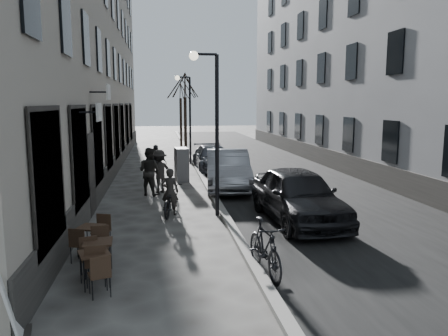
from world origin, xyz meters
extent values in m
plane|color=#393734|center=(0.00, 0.00, 0.00)|extent=(120.00, 120.00, 0.00)
cube|color=black|center=(3.85, 16.00, 0.00)|extent=(7.30, 60.00, 0.00)
cube|color=slate|center=(0.20, 16.00, 0.06)|extent=(0.25, 60.00, 0.12)
cube|color=#AB9F8F|center=(-6.00, 16.50, 8.00)|extent=(4.00, 35.00, 16.00)
cube|color=gray|center=(9.50, 16.50, 8.00)|extent=(4.00, 35.00, 16.00)
cylinder|color=black|center=(0.00, 6.00, 2.50)|extent=(0.12, 0.12, 5.00)
cylinder|color=black|center=(-0.35, 6.00, 5.00)|extent=(0.70, 0.08, 0.08)
sphere|color=#FFF2CC|center=(-0.70, 6.00, 4.95)|extent=(0.28, 0.28, 0.28)
cylinder|color=black|center=(0.00, 18.00, 2.50)|extent=(0.12, 0.12, 5.00)
cylinder|color=black|center=(-0.35, 18.00, 5.00)|extent=(0.70, 0.08, 0.08)
sphere|color=#FFF2CC|center=(-0.70, 18.00, 4.95)|extent=(0.28, 0.28, 0.28)
cylinder|color=black|center=(-0.10, 21.00, 1.95)|extent=(0.20, 0.20, 3.90)
cylinder|color=black|center=(-0.10, 27.00, 1.95)|extent=(0.20, 0.20, 3.90)
cube|color=black|center=(-3.07, 0.98, 0.66)|extent=(0.70, 0.70, 0.04)
cylinder|color=black|center=(-3.22, 0.69, 0.32)|extent=(0.02, 0.02, 0.65)
cylinder|color=black|center=(-2.78, 0.83, 0.32)|extent=(0.02, 0.02, 0.65)
cylinder|color=black|center=(-3.37, 1.13, 0.32)|extent=(0.02, 0.02, 0.65)
cylinder|color=black|center=(-2.92, 1.28, 0.32)|extent=(0.02, 0.02, 0.65)
cube|color=black|center=(-3.08, 1.57, 0.70)|extent=(0.62, 0.62, 0.04)
cylinder|color=black|center=(-3.31, 1.31, 0.34)|extent=(0.02, 0.02, 0.68)
cylinder|color=black|center=(-2.82, 1.34, 0.34)|extent=(0.02, 0.02, 0.68)
cylinder|color=black|center=(-3.34, 1.80, 0.34)|extent=(0.02, 0.02, 0.68)
cylinder|color=black|center=(-2.85, 1.83, 0.34)|extent=(0.02, 0.02, 0.68)
cube|color=black|center=(-3.41, 2.84, 0.67)|extent=(0.71, 0.71, 0.04)
cylinder|color=black|center=(-3.70, 2.69, 0.32)|extent=(0.02, 0.02, 0.65)
cylinder|color=black|center=(-3.26, 2.54, 0.32)|extent=(0.02, 0.02, 0.65)
cylinder|color=black|center=(-3.55, 3.13, 0.32)|extent=(0.02, 0.02, 0.65)
cylinder|color=black|center=(-3.11, 2.98, 0.32)|extent=(0.02, 0.02, 0.65)
cube|color=black|center=(-3.95, -0.82, 0.02)|extent=(0.44, 0.70, 0.04)
cube|color=white|center=(-4.03, -0.82, 0.58)|extent=(0.40, 0.69, 1.09)
cube|color=#58585A|center=(-0.80, 12.42, 0.76)|extent=(0.65, 1.06, 1.51)
imported|color=black|center=(-1.48, 6.30, 0.46)|extent=(0.98, 1.85, 0.92)
imported|color=#272422|center=(-1.48, 6.30, 0.75)|extent=(0.62, 0.47, 1.51)
imported|color=black|center=(-2.19, 9.42, 0.93)|extent=(1.14, 1.09, 1.86)
imported|color=black|center=(-1.80, 9.84, 0.86)|extent=(1.27, 1.02, 1.72)
imported|color=black|center=(-1.97, 12.31, 0.85)|extent=(1.00, 0.44, 1.69)
imported|color=black|center=(2.30, 4.90, 0.82)|extent=(2.15, 4.87, 1.63)
imported|color=gray|center=(1.00, 10.24, 0.80)|extent=(2.19, 5.03, 1.61)
imported|color=#3B3E46|center=(1.00, 15.41, 0.64)|extent=(1.99, 4.51, 1.29)
imported|color=black|center=(0.35, 1.06, 0.57)|extent=(0.73, 1.95, 1.14)
camera|label=1|loc=(-1.76, -7.43, 3.56)|focal=35.00mm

